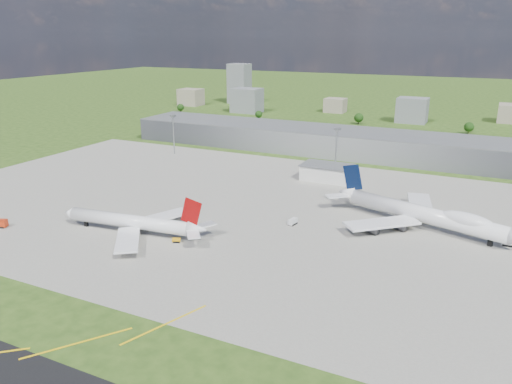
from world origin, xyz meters
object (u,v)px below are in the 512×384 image
at_px(tug_yellow, 176,240).
at_px(van_white_near, 293,222).
at_px(airliner_red_twin, 134,223).
at_px(airliner_blue_quad, 424,214).
at_px(van_white_far, 509,243).

relative_size(tug_yellow, van_white_near, 0.69).
xyz_separation_m(tug_yellow, van_white_near, (32.89, 36.64, 0.41)).
relative_size(airliner_red_twin, airliner_blue_quad, 0.83).
xyz_separation_m(airliner_blue_quad, tug_yellow, (-81.99, -56.67, -4.99)).
bearing_deg(tug_yellow, airliner_red_twin, 153.78).
bearing_deg(van_white_near, airliner_blue_quad, -56.44).
distance_m(airliner_blue_quad, van_white_near, 53.24).
relative_size(tug_yellow, van_white_far, 0.75).
relative_size(airliner_red_twin, van_white_far, 13.49).
height_order(tug_yellow, van_white_near, van_white_near).
bearing_deg(tug_yellow, airliner_blue_quad, 9.08).
xyz_separation_m(airliner_blue_quad, van_white_near, (-49.11, -20.04, -4.58)).
bearing_deg(airliner_blue_quad, tug_yellow, -127.22).
bearing_deg(airliner_blue_quad, van_white_near, -139.67).
xyz_separation_m(airliner_red_twin, airliner_blue_quad, (101.81, 56.45, 1.12)).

